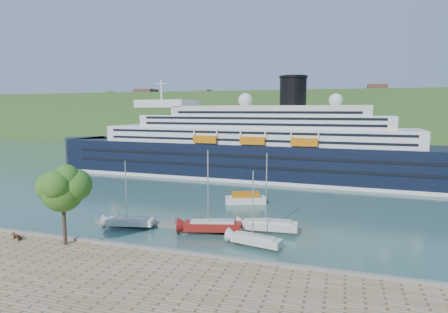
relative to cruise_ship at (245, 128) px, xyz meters
The scene contains 12 objects.
ground 51.74m from the cruise_ship, 90.52° to the right, with size 400.00×400.00×0.00m, color #315854.
far_hillside 94.60m from the cruise_ship, 90.27° to the left, with size 400.00×50.00×24.00m, color #335A24.
quay_coping 51.69m from the cruise_ship, 90.51° to the right, with size 220.00×0.50×0.30m, color slate.
cruise_ship is the anchor object (origin of this frame).
park_bench 55.20m from the cruise_ship, 104.53° to the right, with size 1.40×0.57×0.90m, color #4E2816, non-canonical shape.
promenade_tree 52.96m from the cruise_ship, 97.88° to the right, with size 5.91×5.91×9.78m, color #285717, non-canonical shape.
floating_pontoon 41.49m from the cruise_ship, 92.70° to the right, with size 18.56×2.27×0.41m, color gray, non-canonical shape.
sailboat_white_near 43.14m from the cruise_ship, 96.86° to the right, with size 6.79×1.89×8.77m, color silver, non-canonical shape.
sailboat_red 42.10m from the cruise_ship, 81.31° to the right, with size 8.04×2.23×10.39m, color maroon, non-canonical shape.
sailboat_white_far 41.27m from the cruise_ship, 70.99° to the right, with size 7.70×2.14×9.95m, color silver, non-canonical shape.
tender_launch 27.21m from the cruise_ship, 75.31° to the right, with size 6.91×2.37×1.91m, color #CA6A0B, non-canonical shape.
sailboat_extra 46.41m from the cruise_ship, 73.93° to the right, with size 6.65×1.85×8.59m, color silver, non-canonical shape.
Camera 1 is at (22.24, -34.63, 15.92)m, focal length 30.00 mm.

